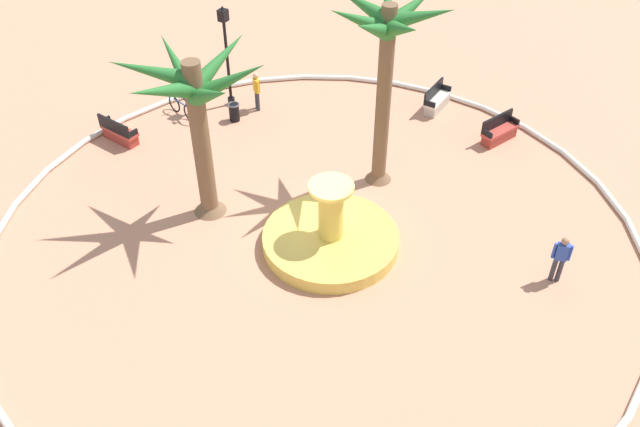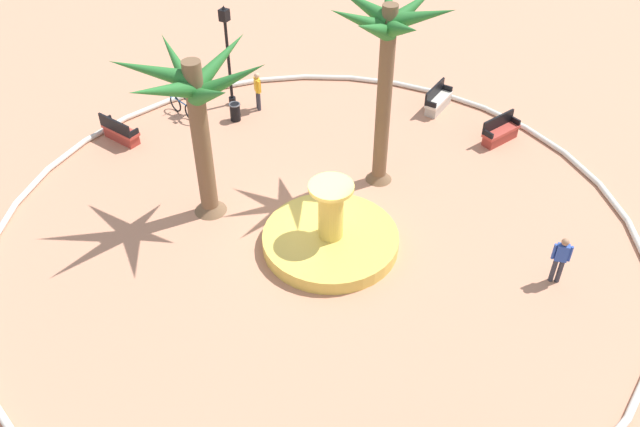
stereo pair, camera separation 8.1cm
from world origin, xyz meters
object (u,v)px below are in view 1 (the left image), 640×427
at_px(fountain, 331,238).
at_px(palm_tree_near_fountain, 196,106).
at_px(bench_southwest, 119,133).
at_px(bicycle_red_frame, 182,108).
at_px(lamppost, 226,49).
at_px(bench_east, 437,101).
at_px(person_cyclist_photo, 560,257).
at_px(palm_tree_by_curb, 386,49).
at_px(bench_west, 499,132).
at_px(trash_bin, 234,112).
at_px(person_cyclist_helmet, 257,89).

distance_m(fountain, palm_tree_near_fountain, 5.61).
xyz_separation_m(bench_southwest, bicycle_red_frame, (-2.54, 0.90, 0.04)).
bearing_deg(fountain, lamppost, -124.80).
relative_size(fountain, bench_southwest, 2.55).
xyz_separation_m(bench_east, person_cyclist_photo, (7.12, 6.70, 0.57)).
bearing_deg(palm_tree_by_curb, bench_west, 147.43).
distance_m(trash_bin, person_cyclist_photo, 13.38).
relative_size(bench_east, lamppost, 0.39).
distance_m(fountain, bench_east, 9.14).
xyz_separation_m(trash_bin, person_cyclist_photo, (2.37, 13.16, 0.53)).
distance_m(bench_east, person_cyclist_helmet, 7.15).
bearing_deg(lamppost, bicycle_red_frame, -32.73).
bearing_deg(palm_tree_near_fountain, lamppost, -149.90).
distance_m(bench_east, bench_southwest, 12.31).
relative_size(lamppost, person_cyclist_helmet, 2.60).
distance_m(palm_tree_near_fountain, bicycle_red_frame, 7.06).
xyz_separation_m(fountain, bench_east, (-9.13, -0.35, 0.02)).
bearing_deg(person_cyclist_helmet, fountain, 49.59).
height_order(palm_tree_by_curb, lamppost, palm_tree_by_curb).
height_order(bench_southwest, person_cyclist_helmet, person_cyclist_helmet).
height_order(fountain, trash_bin, fountain).
distance_m(palm_tree_near_fountain, bench_southwest, 6.67).
relative_size(bench_east, bench_southwest, 0.99).
relative_size(palm_tree_by_curb, bench_west, 3.93).
bearing_deg(bicycle_red_frame, bench_southwest, -19.47).
xyz_separation_m(bench_west, bench_southwest, (7.18, -12.16, 0.00)).
bearing_deg(palm_tree_by_curb, person_cyclist_photo, 74.93).
bearing_deg(bench_west, trash_bin, -67.65).
bearing_deg(fountain, bench_southwest, -96.17).
relative_size(fountain, trash_bin, 5.73).
relative_size(bench_west, bench_southwest, 1.02).
bearing_deg(palm_tree_near_fountain, person_cyclist_photo, 103.52).
distance_m(bench_southwest, person_cyclist_helmet, 5.50).
height_order(bench_east, bench_west, same).
distance_m(palm_tree_near_fountain, palm_tree_by_curb, 5.95).
distance_m(bench_west, bicycle_red_frame, 12.19).
bearing_deg(palm_tree_near_fountain, palm_tree_by_curb, 137.59).
distance_m(fountain, bench_west, 8.60).
relative_size(fountain, person_cyclist_photo, 2.56).
distance_m(palm_tree_by_curb, person_cyclist_helmet, 7.59).
relative_size(trash_bin, person_cyclist_helmet, 0.46).
bearing_deg(fountain, palm_tree_by_curb, -175.76).
bearing_deg(palm_tree_by_curb, person_cyclist_helmet, -105.50).
height_order(bench_east, bicycle_red_frame, bench_east).
height_order(bench_east, trash_bin, bench_east).
bearing_deg(person_cyclist_photo, bench_west, -148.38).
bearing_deg(person_cyclist_photo, person_cyclist_helmet, -105.28).
bearing_deg(bench_west, person_cyclist_photo, 31.62).
bearing_deg(palm_tree_near_fountain, bench_southwest, -106.31).
bearing_deg(trash_bin, palm_tree_by_curb, 84.93).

